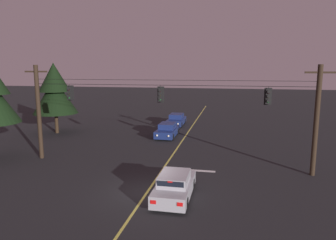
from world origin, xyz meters
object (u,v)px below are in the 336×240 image
traffic_light_leftmost (70,93)px  tree_verge_near (55,91)px  car_oncoming_lead (167,130)px  car_oncoming_trailing (176,120)px  traffic_light_centre (268,97)px  car_waiting_near_lane (174,186)px  traffic_light_left_inner (160,95)px

traffic_light_leftmost → tree_verge_near: (-6.62, 8.82, -0.57)m
traffic_light_leftmost → car_oncoming_lead: (5.40, 9.38, -4.46)m
car_oncoming_lead → car_oncoming_trailing: (-0.21, 6.51, 0.00)m
traffic_light_centre → car_oncoming_lead: traffic_light_centre is taller
car_oncoming_lead → traffic_light_centre: bearing=-47.5°
traffic_light_leftmost → tree_verge_near: 11.04m
car_waiting_near_lane → tree_verge_near: (-15.43, 14.08, 3.89)m
traffic_light_left_inner → car_oncoming_lead: bearing=98.7°
car_waiting_near_lane → car_oncoming_trailing: (-3.62, 21.16, -0.00)m
car_waiting_near_lane → car_oncoming_trailing: same height
traffic_light_left_inner → car_waiting_near_lane: (1.97, -5.26, -4.46)m
car_waiting_near_lane → car_oncoming_trailing: 21.47m
traffic_light_left_inner → traffic_light_centre: 7.16m
traffic_light_leftmost → traffic_light_left_inner: size_ratio=1.00×
traffic_light_centre → traffic_light_leftmost: bearing=180.0°
traffic_light_left_inner → car_waiting_near_lane: 7.17m
traffic_light_centre → traffic_light_left_inner: bearing=180.0°
traffic_light_leftmost → traffic_light_left_inner: bearing=0.0°
traffic_light_leftmost → tree_verge_near: tree_verge_near is taller
traffic_light_left_inner → car_waiting_near_lane: traffic_light_left_inner is taller
traffic_light_leftmost → traffic_light_centre: same height
car_oncoming_trailing → tree_verge_near: tree_verge_near is taller
traffic_light_leftmost → car_oncoming_trailing: 17.31m
traffic_light_left_inner → car_waiting_near_lane: bearing=-69.4°
traffic_light_leftmost → car_waiting_near_lane: traffic_light_leftmost is taller
car_oncoming_lead → traffic_light_left_inner: bearing=-81.3°
tree_verge_near → car_oncoming_trailing: bearing=30.9°
traffic_light_centre → car_waiting_near_lane: traffic_light_centre is taller
tree_verge_near → traffic_light_leftmost: bearing=-53.1°
car_oncoming_trailing → tree_verge_near: (-11.81, -7.08, 3.89)m
traffic_light_left_inner → tree_verge_near: bearing=146.8°
traffic_light_leftmost → traffic_light_centre: 14.00m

